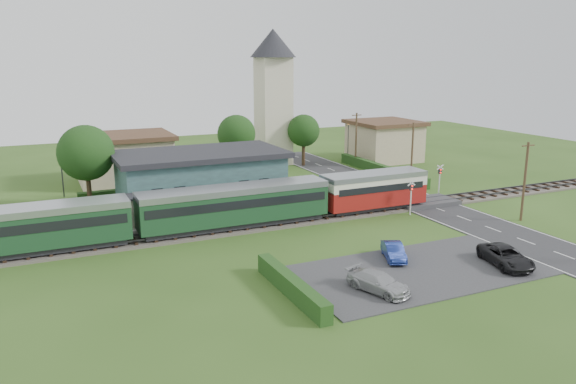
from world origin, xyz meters
name	(u,v)px	position (x,y,z in m)	size (l,w,h in m)	color
ground	(347,222)	(0.00, 0.00, 0.00)	(120.00, 120.00, 0.00)	#2D4C19
railway_track	(336,215)	(0.00, 2.00, 0.11)	(76.00, 3.20, 0.49)	#4C443D
road	(438,209)	(10.00, 0.00, 0.03)	(6.00, 70.00, 0.05)	#28282B
car_park	(419,271)	(-1.50, -12.00, 0.04)	(17.00, 9.00, 0.08)	#333335
crossing_deck	(425,202)	(10.00, 2.00, 0.23)	(6.20, 3.40, 0.45)	#333335
platform	(220,218)	(-10.00, 5.20, 0.23)	(30.00, 3.00, 0.45)	gray
equipment_hut	(126,211)	(-18.00, 5.20, 1.75)	(2.30, 2.30, 2.55)	beige
station_building	(200,178)	(-10.00, 10.99, 2.69)	(16.00, 9.00, 5.30)	#437878
train	(198,209)	(-12.83, 2.00, 2.18)	(43.20, 2.90, 3.40)	#232328
church_tower	(273,87)	(5.00, 28.00, 10.23)	(6.00, 6.00, 17.60)	beige
house_west	(124,158)	(-15.00, 25.00, 2.79)	(10.80, 8.80, 5.50)	tan
house_east	(384,140)	(20.00, 24.00, 2.80)	(8.80, 8.80, 5.50)	tan
hedge_carpark	(292,286)	(-11.00, -12.00, 0.60)	(0.80, 9.00, 1.20)	#193814
hedge_roadside	(381,169)	(14.20, 16.00, 0.60)	(0.80, 18.00, 1.20)	#193814
hedge_station	(189,189)	(-10.00, 15.50, 0.65)	(22.00, 0.80, 1.30)	#193814
tree_a	(86,153)	(-20.00, 14.00, 5.38)	(5.20, 5.20, 8.00)	#332316
tree_b	(236,134)	(-2.00, 23.00, 5.02)	(4.60, 4.60, 7.34)	#332316
tree_c	(304,131)	(8.00, 25.00, 4.65)	(4.20, 4.20, 6.78)	#332316
utility_pole_b	(525,181)	(14.20, -6.00, 3.63)	(1.40, 0.22, 7.00)	#473321
utility_pole_c	(412,153)	(14.20, 10.00, 3.63)	(1.40, 0.22, 7.00)	#473321
utility_pole_d	(356,139)	(14.20, 22.00, 3.63)	(1.40, 0.22, 7.00)	#473321
crossing_signal_near	(411,192)	(6.40, -0.41, 2.14)	(0.84, 0.28, 3.28)	silver
crossing_signal_far	(440,175)	(13.60, 4.39, 2.14)	(0.84, 0.28, 3.28)	silver
streetlamp_west	(61,168)	(-22.00, 20.00, 3.04)	(0.30, 0.30, 5.15)	#3F3F47
streetlamp_east	(348,137)	(16.00, 27.00, 3.04)	(0.30, 0.30, 5.15)	#3F3F47
car_on_road	(374,183)	(9.39, 10.14, 0.59)	(1.28, 3.18, 1.08)	navy
car_park_blue	(394,251)	(-1.82, -9.50, 0.66)	(1.23, 3.53, 1.16)	navy
car_park_silver	(378,282)	(-5.99, -13.85, 0.69)	(1.72, 4.22, 1.23)	#ADAEB1
car_park_dark	(506,256)	(4.50, -13.77, 0.73)	(2.17, 4.70, 1.31)	black
pedestrian_near	(275,201)	(-4.87, 4.73, 1.31)	(0.63, 0.41, 1.72)	gray
pedestrian_far	(169,212)	(-14.48, 5.17, 1.25)	(0.78, 0.61, 1.60)	gray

